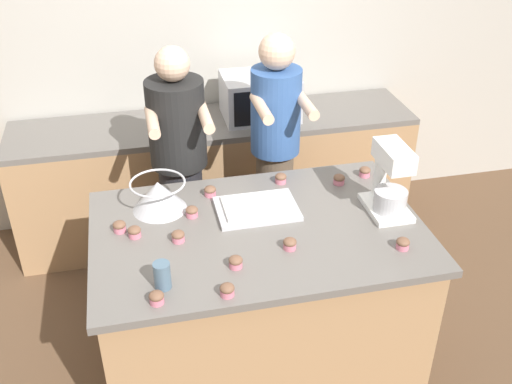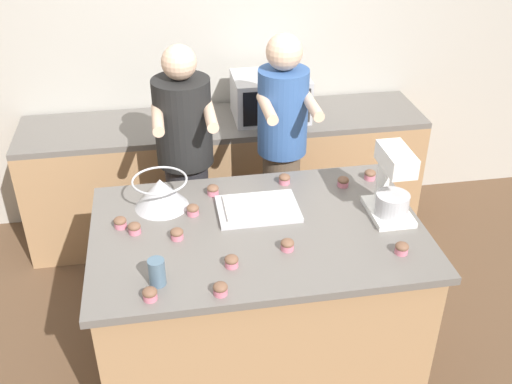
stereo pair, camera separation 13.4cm
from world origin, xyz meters
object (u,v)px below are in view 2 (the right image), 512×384
object	(u,v)px
person_right	(282,156)
cupcake_2	(370,175)
cupcake_5	(220,289)
cupcake_8	(232,261)
cupcake_4	(343,181)
cupcake_11	(213,190)
baking_tray	(258,208)
cupcake_7	(150,294)
cupcake_3	(120,222)
cupcake_1	(193,210)
stand_mixer	(392,187)
cupcake_6	(177,234)
microwave_oven	(270,97)
person_left	(186,169)
mixing_bowl	(161,192)
drinking_glass	(157,272)
cupcake_12	(134,228)
cupcake_10	(284,179)
cupcake_0	(402,248)

from	to	relation	value
person_right	cupcake_2	distance (m)	0.59
cupcake_5	cupcake_8	world-z (taller)	same
cupcake_4	cupcake_11	xyz separation A→B (m)	(-0.73, 0.03, 0.00)
baking_tray	cupcake_11	distance (m)	0.30
cupcake_7	cupcake_3	bearing A→B (deg)	103.50
baking_tray	cupcake_1	size ratio (longest dim) A/B	6.51
stand_mixer	cupcake_6	distance (m)	1.10
stand_mixer	baking_tray	distance (m)	0.69
cupcake_1	cupcake_5	size ratio (longest dim) A/B	1.00
microwave_oven	person_right	bearing A→B (deg)	-93.54
cupcake_8	person_left	bearing A→B (deg)	97.26
cupcake_3	cupcake_5	world-z (taller)	same
person_right	stand_mixer	size ratio (longest dim) A/B	4.35
cupcake_2	cupcake_11	xyz separation A→B (m)	(-0.90, -0.02, 0.00)
cupcake_1	cupcake_6	xyz separation A→B (m)	(-0.09, -0.20, 0.00)
mixing_bowl	baking_tray	world-z (taller)	mixing_bowl
microwave_oven	cupcake_8	world-z (taller)	microwave_oven
drinking_glass	cupcake_12	size ratio (longest dim) A/B	1.98
drinking_glass	cupcake_7	world-z (taller)	drinking_glass
drinking_glass	cupcake_11	bearing A→B (deg)	65.63
microwave_oven	drinking_glass	world-z (taller)	microwave_oven
person_left	cupcake_12	bearing A→B (deg)	-112.61
cupcake_6	cupcake_12	size ratio (longest dim) A/B	1.00
cupcake_7	cupcake_10	distance (m)	1.15
microwave_oven	drinking_glass	distance (m)	1.90
drinking_glass	cupcake_5	bearing A→B (deg)	-23.44
microwave_oven	cupcake_11	world-z (taller)	microwave_oven
cupcake_0	cupcake_5	size ratio (longest dim) A/B	1.00
mixing_bowl	cupcake_8	world-z (taller)	mixing_bowl
cupcake_12	cupcake_7	bearing A→B (deg)	-82.57
stand_mixer	cupcake_3	xyz separation A→B (m)	(-1.37, 0.12, -0.14)
cupcake_11	stand_mixer	bearing A→B (deg)	-21.79
microwave_oven	cupcake_0	bearing A→B (deg)	-79.57
person_left	cupcake_5	xyz separation A→B (m)	(0.06, -1.25, 0.09)
drinking_glass	cupcake_12	xyz separation A→B (m)	(-0.10, 0.41, -0.04)
microwave_oven	cupcake_5	size ratio (longest dim) A/B	7.88
stand_mixer	cupcake_7	bearing A→B (deg)	-159.78
baking_tray	cupcake_7	xyz separation A→B (m)	(-0.57, -0.60, 0.01)
baking_tray	cupcake_12	bearing A→B (deg)	-171.61
cupcake_8	cupcake_12	xyz separation A→B (m)	(-0.44, 0.34, 0.00)
person_left	cupcake_8	xyz separation A→B (m)	(0.14, -1.07, 0.09)
cupcake_1	cupcake_8	world-z (taller)	same
person_right	person_left	bearing A→B (deg)	179.93
cupcake_4	cupcake_5	xyz separation A→B (m)	(-0.78, -0.79, 0.00)
cupcake_7	cupcake_12	bearing A→B (deg)	97.43
cupcake_2	cupcake_0	bearing A→B (deg)	-96.76
baking_tray	cupcake_4	xyz separation A→B (m)	(0.51, 0.17, 0.01)
drinking_glass	cupcake_11	distance (m)	0.78
cupcake_1	cupcake_10	size ratio (longest dim) A/B	1.00
stand_mixer	baking_tray	world-z (taller)	stand_mixer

